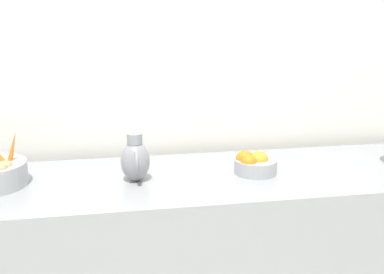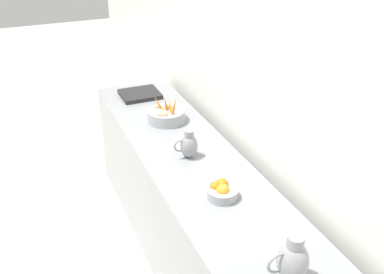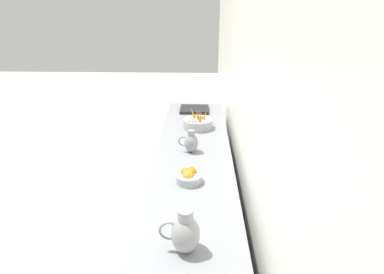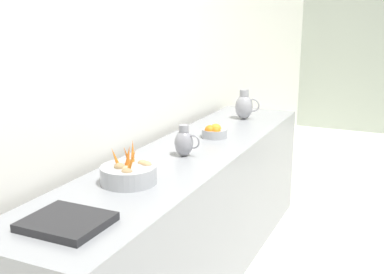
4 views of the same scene
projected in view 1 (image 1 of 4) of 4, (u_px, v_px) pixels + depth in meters
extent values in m
cube|color=white|center=(251.00, 35.00, 2.44)|extent=(0.10, 9.21, 3.00)
cone|color=orange|center=(12.00, 149.00, 1.99)|extent=(0.05, 0.07, 0.15)
ellipsoid|color=tan|center=(1.00, 169.00, 1.90)|extent=(0.06, 0.05, 0.04)
ellipsoid|color=tan|center=(6.00, 166.00, 1.93)|extent=(0.06, 0.05, 0.04)
cylinder|color=#9EA0A5|center=(255.00, 166.00, 2.12)|extent=(0.18, 0.18, 0.06)
sphere|color=orange|center=(249.00, 163.00, 2.08)|extent=(0.07, 0.07, 0.07)
sphere|color=orange|center=(258.00, 160.00, 2.12)|extent=(0.08, 0.08, 0.08)
sphere|color=orange|center=(245.00, 159.00, 2.13)|extent=(0.08, 0.08, 0.08)
sphere|color=orange|center=(259.00, 160.00, 2.11)|extent=(0.08, 0.08, 0.08)
ellipsoid|color=gray|center=(135.00, 161.00, 2.02)|extent=(0.12, 0.12, 0.17)
cylinder|color=gray|center=(135.00, 139.00, 1.99)|extent=(0.06, 0.06, 0.04)
torus|color=gray|center=(136.00, 162.00, 1.95)|extent=(0.09, 0.01, 0.09)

